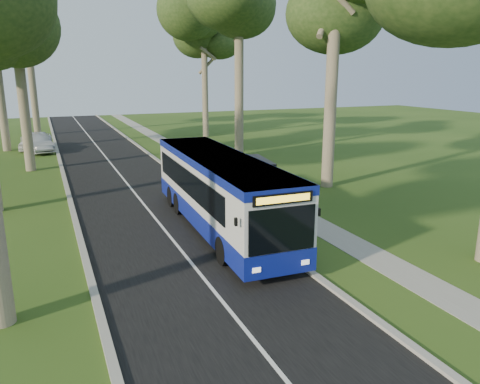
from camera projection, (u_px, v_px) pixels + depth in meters
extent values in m
plane|color=#2D4B17|center=(255.00, 233.00, 20.03)|extent=(120.00, 120.00, 0.00)
cube|color=black|center=(131.00, 188.00, 27.63)|extent=(7.00, 100.00, 0.02)
cube|color=#9E9B93|center=(188.00, 182.00, 28.94)|extent=(0.25, 100.00, 0.12)
cube|color=#9E9B93|center=(68.00, 193.00, 26.30)|extent=(0.25, 100.00, 0.12)
cube|color=white|center=(131.00, 188.00, 27.63)|extent=(0.12, 100.00, 0.00)
cube|color=gray|center=(233.00, 179.00, 30.08)|extent=(1.50, 100.00, 0.02)
cube|color=silver|center=(220.00, 189.00, 20.12)|extent=(2.91, 12.23, 2.89)
cube|color=navy|center=(220.00, 212.00, 20.38)|extent=(2.94, 12.26, 0.81)
cube|color=navy|center=(219.00, 160.00, 19.80)|extent=(2.94, 12.26, 0.32)
cube|color=black|center=(288.00, 229.00, 14.65)|extent=(2.28, 0.12, 1.47)
cube|color=yellow|center=(289.00, 198.00, 14.37)|extent=(1.82, 0.08, 0.22)
cube|color=black|center=(285.00, 270.00, 15.07)|extent=(2.43, 0.19, 0.30)
cylinder|color=black|center=(227.00, 251.00, 16.67)|extent=(0.32, 1.06, 1.05)
cylinder|color=black|center=(284.00, 242.00, 17.53)|extent=(0.32, 1.06, 1.05)
cylinder|color=black|center=(173.00, 200.00, 23.17)|extent=(0.32, 1.06, 1.05)
cylinder|color=black|center=(217.00, 196.00, 24.04)|extent=(0.32, 1.06, 1.05)
cylinder|color=gray|center=(264.00, 196.00, 21.59)|extent=(0.07, 0.07, 2.26)
cube|color=#0D4894|center=(264.00, 179.00, 21.39)|extent=(0.12, 0.32, 0.56)
cylinder|color=yellow|center=(263.00, 176.00, 21.34)|extent=(0.07, 0.20, 0.20)
cube|color=white|center=(264.00, 192.00, 21.55)|extent=(0.12, 0.27, 0.36)
cube|color=black|center=(273.00, 190.00, 22.50)|extent=(0.11, 0.11, 2.39)
cube|color=black|center=(252.00, 179.00, 24.68)|extent=(0.11, 0.11, 2.39)
cube|color=black|center=(252.00, 161.00, 23.05)|extent=(1.95, 3.11, 0.11)
cube|color=silver|center=(264.00, 182.00, 23.59)|extent=(0.36, 2.43, 1.92)
cube|color=black|center=(263.00, 191.00, 22.17)|extent=(1.02, 0.29, 2.11)
cube|color=white|center=(264.00, 192.00, 22.09)|extent=(0.81, 0.13, 1.87)
cube|color=black|center=(254.00, 198.00, 23.92)|extent=(0.59, 1.76, 0.06)
cylinder|color=black|center=(250.00, 206.00, 22.37)|extent=(0.54, 0.54, 0.97)
cylinder|color=black|center=(250.00, 195.00, 22.24)|extent=(0.58, 0.58, 0.05)
imported|color=silver|center=(36.00, 140.00, 41.40)|extent=(3.12, 4.95, 1.57)
imported|color=#9B9DA2|center=(37.00, 143.00, 39.82)|extent=(2.76, 4.98, 1.55)
cylinder|color=#7A6B56|center=(22.00, 92.00, 31.35)|extent=(0.67, 0.67, 10.82)
ellipsoid|color=#254219|center=(12.00, 0.00, 29.91)|extent=(5.20, 5.20, 7.42)
cylinder|color=#7A6B56|center=(32.00, 77.00, 49.20)|extent=(0.71, 0.71, 12.21)
ellipsoid|color=#254219|center=(25.00, 12.00, 47.58)|extent=(5.20, 5.20, 8.38)
cylinder|color=#7A6B56|center=(331.00, 86.00, 26.72)|extent=(0.70, 0.70, 11.86)
cylinder|color=#7A6B56|center=(239.00, 77.00, 37.08)|extent=(0.72, 0.72, 12.52)
cylinder|color=#7A6B56|center=(205.00, 92.00, 48.65)|extent=(0.62, 0.62, 9.26)
ellipsoid|color=#254219|center=(204.00, 43.00, 47.42)|extent=(5.20, 5.20, 6.35)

